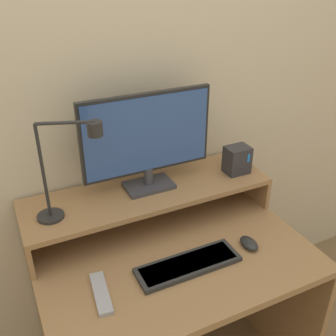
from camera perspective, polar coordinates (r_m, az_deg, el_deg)
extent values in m
cube|color=beige|center=(1.63, -5.89, 11.92)|extent=(6.00, 0.05, 2.50)
cube|color=olive|center=(1.56, 0.49, -12.12)|extent=(1.03, 0.74, 0.03)
cube|color=olive|center=(2.02, 13.80, -15.41)|extent=(0.03, 0.74, 0.68)
cube|color=olive|center=(1.58, -20.10, -9.80)|extent=(0.02, 0.31, 0.13)
cube|color=olive|center=(1.89, 11.45, -1.83)|extent=(0.02, 0.31, 0.13)
cube|color=olive|center=(1.63, -2.84, -3.46)|extent=(1.03, 0.31, 0.02)
cube|color=#38383D|center=(1.63, -2.81, -2.52)|extent=(0.20, 0.13, 0.02)
cylinder|color=#38383D|center=(1.61, -2.84, -1.14)|extent=(0.04, 0.04, 0.07)
cube|color=black|center=(1.53, -3.07, 5.02)|extent=(0.54, 0.02, 0.33)
cube|color=#2D4C8C|center=(1.52, -2.91, 4.88)|extent=(0.51, 0.01, 0.30)
cylinder|color=black|center=(1.52, -16.66, -6.70)|extent=(0.10, 0.10, 0.01)
cylinder|color=black|center=(1.42, -17.68, -0.58)|extent=(0.01, 0.01, 0.36)
cylinder|color=black|center=(1.33, -14.77, 6.37)|extent=(0.18, 0.08, 0.01)
cylinder|color=black|center=(1.33, -10.56, 5.63)|extent=(0.05, 0.05, 0.05)
cube|color=#28282D|center=(1.75, 9.98, 1.18)|extent=(0.10, 0.08, 0.12)
cube|color=#1972F2|center=(1.72, 11.62, 1.43)|extent=(0.01, 0.00, 0.04)
cube|color=#282828|center=(1.48, 2.95, -13.84)|extent=(0.39, 0.12, 0.02)
cube|color=black|center=(1.47, 2.95, -13.68)|extent=(0.36, 0.10, 0.01)
ellipsoid|color=black|center=(1.59, 11.68, -10.65)|extent=(0.06, 0.09, 0.03)
cube|color=#99999E|center=(1.40, -9.69, -17.47)|extent=(0.07, 0.19, 0.02)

